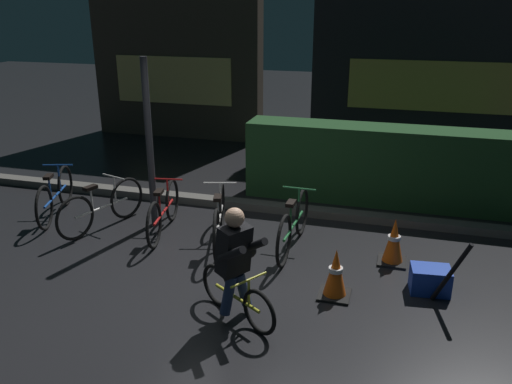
{
  "coord_description": "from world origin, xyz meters",
  "views": [
    {
      "loc": [
        1.9,
        -5.32,
        3.14
      ],
      "look_at": [
        0.2,
        0.6,
        0.9
      ],
      "focal_mm": 36.61,
      "sensor_mm": 36.0,
      "label": 1
    }
  ],
  "objects_px": {
    "traffic_cone_near": "(335,274)",
    "closed_umbrella": "(451,273)",
    "street_post": "(149,145)",
    "parked_bike_center_right": "(219,218)",
    "parked_bike_center_left": "(164,211)",
    "cyclist": "(237,263)",
    "traffic_cone_far": "(394,242)",
    "parked_bike_left_mid": "(102,207)",
    "parked_bike_leftmost": "(55,195)",
    "parked_bike_right_mid": "(294,224)",
    "blue_crate": "(430,280)"
  },
  "relations": [
    {
      "from": "traffic_cone_far",
      "to": "closed_umbrella",
      "type": "bearing_deg",
      "value": -54.26
    },
    {
      "from": "street_post",
      "to": "traffic_cone_far",
      "type": "xyz_separation_m",
      "value": [
        3.48,
        -0.28,
        -0.94
      ]
    },
    {
      "from": "parked_bike_center_right",
      "to": "parked_bike_right_mid",
      "type": "distance_m",
      "value": 1.03
    },
    {
      "from": "parked_bike_center_left",
      "to": "cyclist",
      "type": "relative_size",
      "value": 1.27
    },
    {
      "from": "parked_bike_center_left",
      "to": "closed_umbrella",
      "type": "bearing_deg",
      "value": -113.35
    },
    {
      "from": "parked_bike_center_left",
      "to": "traffic_cone_near",
      "type": "height_order",
      "value": "parked_bike_center_left"
    },
    {
      "from": "cyclist",
      "to": "traffic_cone_near",
      "type": "bearing_deg",
      "value": 69.46
    },
    {
      "from": "parked_bike_center_right",
      "to": "parked_bike_right_mid",
      "type": "bearing_deg",
      "value": -100.78
    },
    {
      "from": "street_post",
      "to": "closed_umbrella",
      "type": "distance_m",
      "value": 4.34
    },
    {
      "from": "traffic_cone_near",
      "to": "closed_umbrella",
      "type": "height_order",
      "value": "closed_umbrella"
    },
    {
      "from": "street_post",
      "to": "cyclist",
      "type": "xyz_separation_m",
      "value": [
        1.95,
        -1.99,
        -0.6
      ]
    },
    {
      "from": "traffic_cone_near",
      "to": "parked_bike_right_mid",
      "type": "bearing_deg",
      "value": 123.76
    },
    {
      "from": "parked_bike_center_left",
      "to": "parked_bike_right_mid",
      "type": "height_order",
      "value": "parked_bike_right_mid"
    },
    {
      "from": "parked_bike_left_mid",
      "to": "closed_umbrella",
      "type": "relative_size",
      "value": 1.81
    },
    {
      "from": "traffic_cone_far",
      "to": "closed_umbrella",
      "type": "relative_size",
      "value": 0.72
    },
    {
      "from": "parked_bike_center_right",
      "to": "closed_umbrella",
      "type": "height_order",
      "value": "closed_umbrella"
    },
    {
      "from": "parked_bike_leftmost",
      "to": "parked_bike_center_right",
      "type": "bearing_deg",
      "value": -112.06
    },
    {
      "from": "parked_bike_left_mid",
      "to": "parked_bike_center_right",
      "type": "relative_size",
      "value": 0.93
    },
    {
      "from": "parked_bike_center_left",
      "to": "parked_bike_left_mid",
      "type": "bearing_deg",
      "value": 86.18
    },
    {
      "from": "parked_bike_left_mid",
      "to": "parked_bike_center_left",
      "type": "relative_size",
      "value": 0.97
    },
    {
      "from": "street_post",
      "to": "cyclist",
      "type": "distance_m",
      "value": 2.85
    },
    {
      "from": "cyclist",
      "to": "parked_bike_leftmost",
      "type": "bearing_deg",
      "value": -174.7
    },
    {
      "from": "street_post",
      "to": "cyclist",
      "type": "relative_size",
      "value": 1.98
    },
    {
      "from": "street_post",
      "to": "parked_bike_center_left",
      "type": "height_order",
      "value": "street_post"
    },
    {
      "from": "street_post",
      "to": "blue_crate",
      "type": "height_order",
      "value": "street_post"
    },
    {
      "from": "parked_bike_left_mid",
      "to": "street_post",
      "type": "bearing_deg",
      "value": -45.34
    },
    {
      "from": "parked_bike_center_right",
      "to": "traffic_cone_near",
      "type": "distance_m",
      "value": 1.99
    },
    {
      "from": "closed_umbrella",
      "to": "cyclist",
      "type": "bearing_deg",
      "value": -133.53
    },
    {
      "from": "traffic_cone_far",
      "to": "blue_crate",
      "type": "bearing_deg",
      "value": -54.52
    },
    {
      "from": "traffic_cone_near",
      "to": "closed_umbrella",
      "type": "distance_m",
      "value": 1.24
    },
    {
      "from": "parked_bike_right_mid",
      "to": "parked_bike_leftmost",
      "type": "bearing_deg",
      "value": 89.98
    },
    {
      "from": "parked_bike_right_mid",
      "to": "street_post",
      "type": "bearing_deg",
      "value": 85.42
    },
    {
      "from": "parked_bike_leftmost",
      "to": "street_post",
      "type": "bearing_deg",
      "value": -103.47
    },
    {
      "from": "parked_bike_left_mid",
      "to": "cyclist",
      "type": "relative_size",
      "value": 1.23
    },
    {
      "from": "street_post",
      "to": "parked_bike_center_right",
      "type": "bearing_deg",
      "value": -15.65
    },
    {
      "from": "street_post",
      "to": "parked_bike_left_mid",
      "type": "bearing_deg",
      "value": -153.21
    },
    {
      "from": "parked_bike_center_right",
      "to": "blue_crate",
      "type": "distance_m",
      "value": 2.84
    },
    {
      "from": "parked_bike_left_mid",
      "to": "parked_bike_right_mid",
      "type": "height_order",
      "value": "parked_bike_right_mid"
    },
    {
      "from": "parked_bike_center_right",
      "to": "traffic_cone_far",
      "type": "relative_size",
      "value": 2.72
    },
    {
      "from": "parked_bike_leftmost",
      "to": "traffic_cone_near",
      "type": "height_order",
      "value": "parked_bike_leftmost"
    },
    {
      "from": "closed_umbrella",
      "to": "traffic_cone_far",
      "type": "bearing_deg",
      "value": 150.88
    },
    {
      "from": "parked_bike_right_mid",
      "to": "blue_crate",
      "type": "xyz_separation_m",
      "value": [
        1.75,
        -0.66,
        -0.2
      ]
    },
    {
      "from": "parked_bike_center_right",
      "to": "traffic_cone_near",
      "type": "bearing_deg",
      "value": -134.98
    },
    {
      "from": "street_post",
      "to": "parked_bike_leftmost",
      "type": "xyz_separation_m",
      "value": [
        -1.61,
        -0.13,
        -0.88
      ]
    },
    {
      "from": "street_post",
      "to": "parked_bike_right_mid",
      "type": "relative_size",
      "value": 1.45
    },
    {
      "from": "parked_bike_center_right",
      "to": "parked_bike_center_left",
      "type": "bearing_deg",
      "value": 68.79
    },
    {
      "from": "parked_bike_right_mid",
      "to": "traffic_cone_near",
      "type": "bearing_deg",
      "value": -144.61
    },
    {
      "from": "parked_bike_center_right",
      "to": "traffic_cone_far",
      "type": "height_order",
      "value": "parked_bike_center_right"
    },
    {
      "from": "street_post",
      "to": "parked_bike_center_right",
      "type": "relative_size",
      "value": 1.49
    },
    {
      "from": "parked_bike_left_mid",
      "to": "closed_umbrella",
      "type": "bearing_deg",
      "value": -81.82
    }
  ]
}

